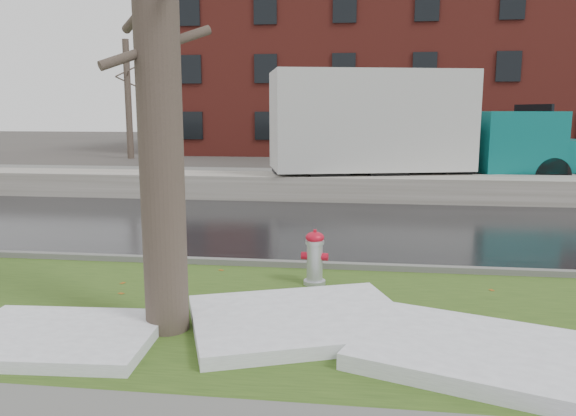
# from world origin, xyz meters

# --- Properties ---
(ground) EXTENTS (120.00, 120.00, 0.00)m
(ground) POSITION_xyz_m (0.00, 0.00, 0.00)
(ground) COLOR #47423D
(ground) RESTS_ON ground
(verge) EXTENTS (60.00, 4.50, 0.04)m
(verge) POSITION_xyz_m (0.00, -1.25, 0.02)
(verge) COLOR #2F4918
(verge) RESTS_ON ground
(road) EXTENTS (60.00, 7.00, 0.03)m
(road) POSITION_xyz_m (0.00, 4.50, 0.01)
(road) COLOR black
(road) RESTS_ON ground
(parking_lot) EXTENTS (60.00, 9.00, 0.03)m
(parking_lot) POSITION_xyz_m (0.00, 13.00, 0.01)
(parking_lot) COLOR slate
(parking_lot) RESTS_ON ground
(curb) EXTENTS (60.00, 0.15, 0.14)m
(curb) POSITION_xyz_m (0.00, 1.00, 0.07)
(curb) COLOR slate
(curb) RESTS_ON ground
(snowbank) EXTENTS (60.00, 1.60, 0.75)m
(snowbank) POSITION_xyz_m (0.00, 8.70, 0.38)
(snowbank) COLOR #B5AEA5
(snowbank) RESTS_ON ground
(brick_building) EXTENTS (26.00, 12.00, 10.00)m
(brick_building) POSITION_xyz_m (2.00, 30.00, 5.00)
(brick_building) COLOR maroon
(brick_building) RESTS_ON ground
(bg_tree_left) EXTENTS (1.40, 1.62, 6.50)m
(bg_tree_left) POSITION_xyz_m (-12.00, 22.00, 3.33)
(bg_tree_left) COLOR brown
(bg_tree_left) RESTS_ON ground
(bg_tree_center) EXTENTS (1.40, 1.62, 6.50)m
(bg_tree_center) POSITION_xyz_m (-6.00, 26.00, 3.33)
(bg_tree_center) COLOR brown
(bg_tree_center) RESTS_ON ground
(fire_hydrant) EXTENTS (0.42, 0.37, 0.86)m
(fire_hydrant) POSITION_xyz_m (0.17, 0.09, 0.50)
(fire_hydrant) COLOR #B0B2B9
(fire_hydrant) RESTS_ON verge
(tree) EXTENTS (1.26, 1.40, 6.49)m
(tree) POSITION_xyz_m (-1.46, -1.93, 3.31)
(tree) COLOR brown
(tree) RESTS_ON verge
(box_truck) EXTENTS (11.78, 4.97, 3.90)m
(box_truck) POSITION_xyz_m (2.27, 10.19, 2.06)
(box_truck) COLOR black
(box_truck) RESTS_ON ground
(worker) EXTENTS (0.62, 0.47, 1.54)m
(worker) POSITION_xyz_m (-0.66, 9.01, 1.52)
(worker) COLOR black
(worker) RESTS_ON snowbank
(snow_patch_near) EXTENTS (3.13, 2.78, 0.16)m
(snow_patch_near) POSITION_xyz_m (0.13, -1.63, 0.12)
(snow_patch_near) COLOR white
(snow_patch_near) RESTS_ON verge
(snow_patch_far) EXTENTS (2.29, 1.72, 0.14)m
(snow_patch_far) POSITION_xyz_m (-2.57, -2.50, 0.11)
(snow_patch_far) COLOR white
(snow_patch_far) RESTS_ON verge
(snow_patch_side) EXTENTS (3.24, 2.63, 0.18)m
(snow_patch_side) POSITION_xyz_m (2.25, -2.40, 0.13)
(snow_patch_side) COLOR white
(snow_patch_side) RESTS_ON verge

